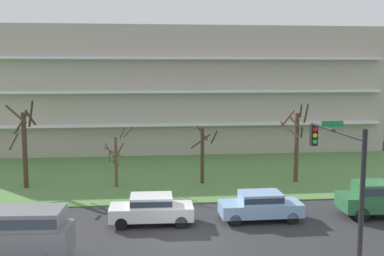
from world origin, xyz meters
TOP-DOWN VIEW (x-y plane):
  - ground at (0.00, 0.00)m, footprint 160.00×160.00m
  - grass_lawn_strip at (0.00, 14.00)m, footprint 80.00×16.00m
  - apartment_building at (0.00, 27.21)m, footprint 43.58×11.38m
  - tree_far_left at (-9.81, 10.88)m, footprint 1.84×1.93m
  - tree_left at (-3.58, 10.51)m, footprint 1.97×1.98m
  - tree_center at (2.47, 10.96)m, footprint 1.74×1.76m
  - tree_right at (9.17, 10.65)m, footprint 1.97×2.35m
  - sedan_white_near_left at (-1.39, 2.50)m, footprint 4.45×1.91m
  - van_gray_center_left at (-7.50, -2.00)m, footprint 5.31×2.29m
  - pickup_green_center_right at (11.55, 2.51)m, footprint 5.47×2.20m
  - sedan_blue_near_right at (4.51, 2.50)m, footprint 4.41×1.83m
  - traffic_signal_mast at (5.75, -4.85)m, footprint 0.90×5.18m

SIDE VIEW (x-z plane):
  - ground at x=0.00m, z-range 0.00..0.00m
  - grass_lawn_strip at x=0.00m, z-range 0.00..0.08m
  - sedan_white_near_left at x=-1.39m, z-range 0.09..1.66m
  - sedan_blue_near_right at x=4.51m, z-range 0.09..1.66m
  - pickup_green_center_right at x=11.55m, z-range 0.04..1.99m
  - van_gray_center_left at x=-7.50m, z-range 0.22..2.58m
  - tree_left at x=-3.58m, z-range 0.01..4.34m
  - tree_center at x=2.47m, z-range 0.18..4.42m
  - tree_right at x=9.17m, z-range 0.15..5.93m
  - tree_far_left at x=-9.81m, z-range 0.10..6.18m
  - traffic_signal_mast at x=5.75m, z-range 1.14..7.30m
  - apartment_building at x=0.00m, z-range 0.00..12.21m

